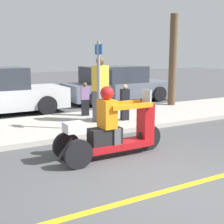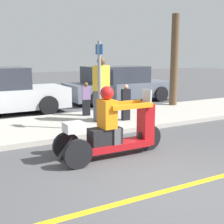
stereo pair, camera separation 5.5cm
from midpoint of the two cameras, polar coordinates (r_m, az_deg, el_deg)
The scene contains 10 objects.
ground_plane at distance 5.02m, azimuth 11.82°, elevation -13.38°, with size 60.00×60.00×0.00m, color #4C4C4F.
lane_stripe at distance 4.92m, azimuth 10.35°, elevation -13.80°, with size 24.00×0.12×0.01m.
sidewalk_strip at distance 8.79m, azimuth -8.35°, elevation -2.35°, with size 28.00×2.80×0.12m.
motorcycle_trike at distance 6.15m, azimuth -0.22°, elevation -3.62°, with size 2.29×0.68×1.41m.
spectator_end_of_line at distance 9.67m, azimuth -5.11°, elevation 2.27°, with size 0.27×0.20×1.03m.
spectator_near_curb at distance 8.77m, azimuth -2.31°, elevation 3.92°, with size 0.49×0.37×1.81m.
spectator_mid_group at distance 8.97m, azimuth 2.19°, elevation 1.66°, with size 0.26×0.17×1.03m.
parked_car_lot_right at distance 13.26m, azimuth 0.79°, elevation 4.97°, with size 4.61×1.98×1.49m.
tree_trunk at distance 11.81m, azimuth 10.92°, elevation 9.27°, with size 0.28×0.28×3.31m.
street_sign at distance 7.72m, azimuth -2.64°, elevation 5.41°, with size 0.08×0.36×2.20m.
Camera 1 is at (-3.11, -3.38, 2.03)m, focal length 50.00 mm.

